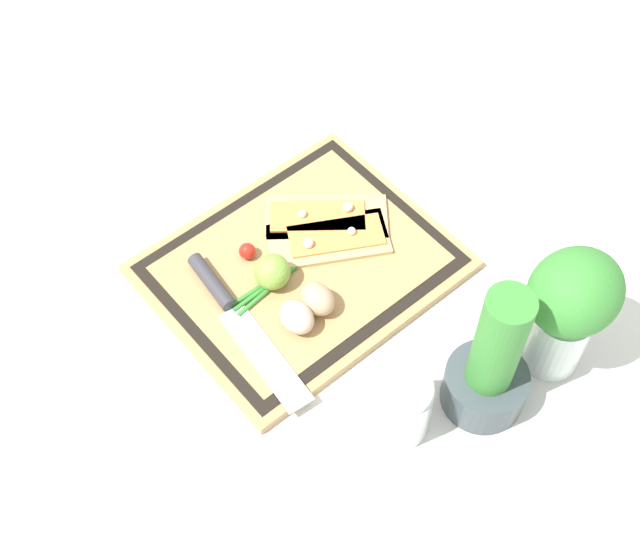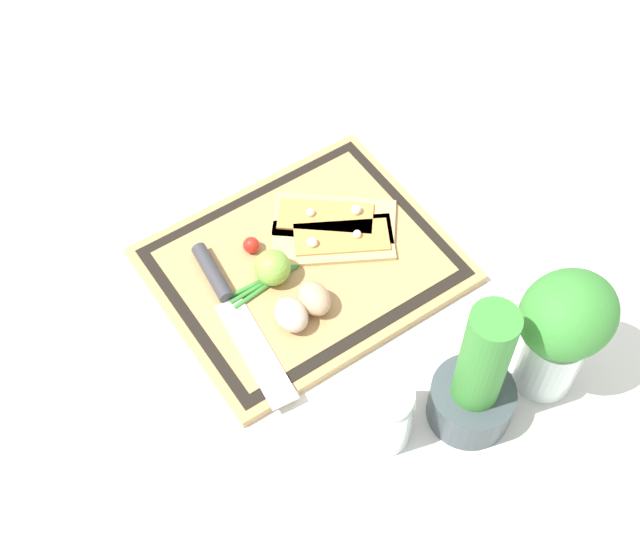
{
  "view_description": "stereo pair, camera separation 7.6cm",
  "coord_description": "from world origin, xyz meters",
  "px_view_note": "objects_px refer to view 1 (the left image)",
  "views": [
    {
      "loc": [
        0.47,
        0.6,
        1.08
      ],
      "look_at": [
        0.0,
        0.04,
        0.04
      ],
      "focal_mm": 50.0,
      "sensor_mm": 36.0,
      "label": 1
    },
    {
      "loc": [
        0.41,
        0.64,
        1.08
      ],
      "look_at": [
        0.0,
        0.04,
        0.04
      ],
      "focal_mm": 50.0,
      "sensor_mm": 36.0,
      "label": 2
    }
  ],
  "objects_px": {
    "cherry_tomato_red": "(247,251)",
    "egg_brown": "(317,299)",
    "herb_glass": "(569,307)",
    "lime": "(271,270)",
    "pizza_slice_near": "(325,217)",
    "pizza_slice_far": "(330,239)",
    "egg_pink": "(297,317)",
    "sauce_jar": "(400,408)",
    "herb_pot": "(490,368)",
    "knife": "(228,304)"
  },
  "relations": [
    {
      "from": "herb_pot",
      "to": "egg_pink",
      "type": "bearing_deg",
      "value": -62.75
    },
    {
      "from": "cherry_tomato_red",
      "to": "egg_brown",
      "type": "bearing_deg",
      "value": 98.82
    },
    {
      "from": "herb_pot",
      "to": "herb_glass",
      "type": "bearing_deg",
      "value": 172.5
    },
    {
      "from": "egg_pink",
      "to": "herb_pot",
      "type": "xyz_separation_m",
      "value": [
        -0.12,
        0.24,
        0.04
      ]
    },
    {
      "from": "pizza_slice_near",
      "to": "herb_pot",
      "type": "distance_m",
      "value": 0.36
    },
    {
      "from": "pizza_slice_far",
      "to": "egg_brown",
      "type": "distance_m",
      "value": 0.12
    },
    {
      "from": "pizza_slice_near",
      "to": "cherry_tomato_red",
      "type": "xyz_separation_m",
      "value": [
        0.13,
        -0.02,
        0.01
      ]
    },
    {
      "from": "cherry_tomato_red",
      "to": "herb_pot",
      "type": "xyz_separation_m",
      "value": [
        -0.1,
        0.38,
        0.05
      ]
    },
    {
      "from": "pizza_slice_near",
      "to": "egg_brown",
      "type": "distance_m",
      "value": 0.16
    },
    {
      "from": "cherry_tomato_red",
      "to": "egg_pink",
      "type": "bearing_deg",
      "value": 81.77
    },
    {
      "from": "pizza_slice_far",
      "to": "herb_pot",
      "type": "height_order",
      "value": "herb_pot"
    },
    {
      "from": "cherry_tomato_red",
      "to": "sauce_jar",
      "type": "bearing_deg",
      "value": 88.47
    },
    {
      "from": "cherry_tomato_red",
      "to": "pizza_slice_far",
      "type": "bearing_deg",
      "value": 152.89
    },
    {
      "from": "pizza_slice_far",
      "to": "knife",
      "type": "xyz_separation_m",
      "value": [
        0.19,
        -0.0,
        0.0
      ]
    },
    {
      "from": "pizza_slice_far",
      "to": "lime",
      "type": "bearing_deg",
      "value": 0.3
    },
    {
      "from": "pizza_slice_near",
      "to": "herb_pot",
      "type": "xyz_separation_m",
      "value": [
        0.03,
        0.36,
        0.06
      ]
    },
    {
      "from": "lime",
      "to": "herb_glass",
      "type": "xyz_separation_m",
      "value": [
        -0.22,
        0.34,
        0.08
      ]
    },
    {
      "from": "egg_pink",
      "to": "herb_glass",
      "type": "relative_size",
      "value": 0.26
    },
    {
      "from": "egg_brown",
      "to": "cherry_tomato_red",
      "type": "bearing_deg",
      "value": -81.18
    },
    {
      "from": "pizza_slice_far",
      "to": "cherry_tomato_red",
      "type": "height_order",
      "value": "same"
    },
    {
      "from": "pizza_slice_far",
      "to": "egg_brown",
      "type": "relative_size",
      "value": 3.53
    },
    {
      "from": "knife",
      "to": "egg_pink",
      "type": "height_order",
      "value": "egg_pink"
    },
    {
      "from": "sauce_jar",
      "to": "egg_pink",
      "type": "bearing_deg",
      "value": -86.71
    },
    {
      "from": "egg_brown",
      "to": "sauce_jar",
      "type": "xyz_separation_m",
      "value": [
        0.03,
        0.2,
        0.01
      ]
    },
    {
      "from": "herb_glass",
      "to": "egg_brown",
      "type": "bearing_deg",
      "value": -52.36
    },
    {
      "from": "cherry_tomato_red",
      "to": "herb_pot",
      "type": "relative_size",
      "value": 0.1
    },
    {
      "from": "lime",
      "to": "herb_glass",
      "type": "relative_size",
      "value": 0.25
    },
    {
      "from": "cherry_tomato_red",
      "to": "herb_pot",
      "type": "distance_m",
      "value": 0.4
    },
    {
      "from": "pizza_slice_near",
      "to": "herb_glass",
      "type": "height_order",
      "value": "herb_glass"
    },
    {
      "from": "egg_pink",
      "to": "sauce_jar",
      "type": "xyz_separation_m",
      "value": [
        -0.01,
        0.2,
        0.01
      ]
    },
    {
      "from": "pizza_slice_near",
      "to": "herb_glass",
      "type": "relative_size",
      "value": 0.91
    },
    {
      "from": "lime",
      "to": "egg_pink",
      "type": "bearing_deg",
      "value": 76.54
    },
    {
      "from": "egg_brown",
      "to": "herb_pot",
      "type": "relative_size",
      "value": 0.23
    },
    {
      "from": "pizza_slice_near",
      "to": "lime",
      "type": "relative_size",
      "value": 3.68
    },
    {
      "from": "pizza_slice_far",
      "to": "cherry_tomato_red",
      "type": "bearing_deg",
      "value": -27.11
    },
    {
      "from": "egg_pink",
      "to": "knife",
      "type": "bearing_deg",
      "value": -56.86
    },
    {
      "from": "egg_pink",
      "to": "lime",
      "type": "relative_size",
      "value": 1.06
    },
    {
      "from": "lime",
      "to": "herb_glass",
      "type": "bearing_deg",
      "value": 123.33
    },
    {
      "from": "egg_brown",
      "to": "egg_pink",
      "type": "xyz_separation_m",
      "value": [
        0.04,
        0.0,
        0.0
      ]
    },
    {
      "from": "pizza_slice_far",
      "to": "lime",
      "type": "relative_size",
      "value": 3.73
    },
    {
      "from": "egg_brown",
      "to": "pizza_slice_far",
      "type": "bearing_deg",
      "value": -138.93
    },
    {
      "from": "sauce_jar",
      "to": "pizza_slice_far",
      "type": "bearing_deg",
      "value": -113.26
    },
    {
      "from": "egg_pink",
      "to": "lime",
      "type": "distance_m",
      "value": 0.08
    },
    {
      "from": "egg_brown",
      "to": "lime",
      "type": "relative_size",
      "value": 1.06
    },
    {
      "from": "sauce_jar",
      "to": "herb_glass",
      "type": "relative_size",
      "value": 0.49
    },
    {
      "from": "lime",
      "to": "herb_glass",
      "type": "distance_m",
      "value": 0.41
    },
    {
      "from": "egg_brown",
      "to": "herb_pot",
      "type": "xyz_separation_m",
      "value": [
        -0.08,
        0.24,
        0.04
      ]
    },
    {
      "from": "egg_pink",
      "to": "sauce_jar",
      "type": "distance_m",
      "value": 0.2
    },
    {
      "from": "pizza_slice_far",
      "to": "herb_glass",
      "type": "distance_m",
      "value": 0.37
    },
    {
      "from": "herb_pot",
      "to": "herb_glass",
      "type": "xyz_separation_m",
      "value": [
        -0.12,
        0.02,
        0.05
      ]
    }
  ]
}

